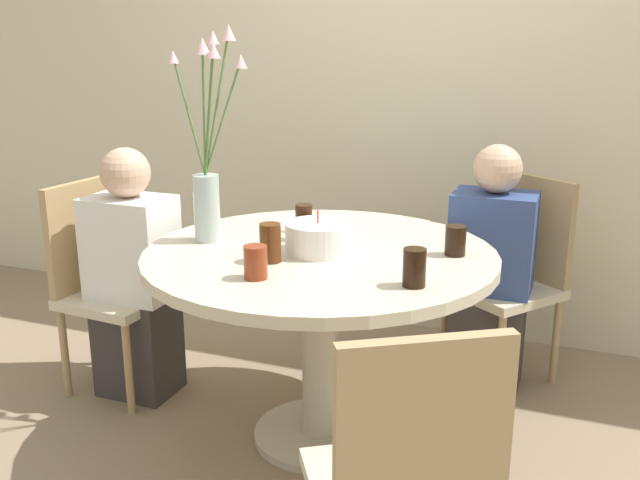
% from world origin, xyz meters
% --- Properties ---
extents(ground_plane, '(16.00, 16.00, 0.00)m').
position_xyz_m(ground_plane, '(0.00, 0.00, 0.00)').
color(ground_plane, '#89755B').
extents(wall_back, '(8.00, 0.05, 2.60)m').
position_xyz_m(wall_back, '(0.00, 1.23, 1.30)').
color(wall_back, beige).
rests_on(wall_back, ground_plane).
extents(dining_table, '(1.25, 1.25, 0.74)m').
position_xyz_m(dining_table, '(0.00, 0.00, 0.61)').
color(dining_table, beige).
rests_on(dining_table, ground_plane).
extents(chair_far_back, '(0.56, 0.56, 0.89)m').
position_xyz_m(chair_far_back, '(0.60, 0.82, 0.50)').
color(chair_far_back, beige).
rests_on(chair_far_back, ground_plane).
extents(chair_right_flank, '(0.43, 0.43, 0.89)m').
position_xyz_m(chair_right_flank, '(-1.01, 0.08, 0.50)').
color(chair_right_flank, beige).
rests_on(chair_right_flank, ground_plane).
extents(chair_left_flank, '(0.55, 0.55, 0.89)m').
position_xyz_m(chair_left_flank, '(0.55, -0.86, 0.50)').
color(chair_left_flank, beige).
rests_on(chair_left_flank, ground_plane).
extents(birthday_cake, '(0.23, 0.23, 0.15)m').
position_xyz_m(birthday_cake, '(-0.00, -0.02, 0.80)').
color(birthday_cake, white).
rests_on(birthday_cake, dining_table).
extents(flower_vase, '(0.28, 0.21, 0.77)m').
position_xyz_m(flower_vase, '(-0.43, -0.02, 1.02)').
color(flower_vase, '#B2C6C1').
rests_on(flower_vase, dining_table).
extents(side_plate, '(0.22, 0.22, 0.01)m').
position_xyz_m(side_plate, '(-0.21, 0.29, 0.75)').
color(side_plate, silver).
rests_on(side_plate, dining_table).
extents(drink_glass_0, '(0.07, 0.07, 0.11)m').
position_xyz_m(drink_glass_0, '(-0.08, -0.35, 0.79)').
color(drink_glass_0, maroon).
rests_on(drink_glass_0, dining_table).
extents(drink_glass_1, '(0.07, 0.07, 0.12)m').
position_xyz_m(drink_glass_1, '(0.40, -0.24, 0.80)').
color(drink_glass_1, black).
rests_on(drink_glass_1, dining_table).
extents(drink_glass_2, '(0.07, 0.07, 0.13)m').
position_xyz_m(drink_glass_2, '(-0.11, -0.18, 0.81)').
color(drink_glass_2, '#51280F').
rests_on(drink_glass_2, dining_table).
extents(drink_glass_3, '(0.06, 0.06, 0.13)m').
position_xyz_m(drink_glass_3, '(-0.11, 0.11, 0.81)').
color(drink_glass_3, '#33190C').
rests_on(drink_glass_3, dining_table).
extents(drink_glass_4, '(0.07, 0.07, 0.10)m').
position_xyz_m(drink_glass_4, '(0.45, 0.12, 0.79)').
color(drink_glass_4, black).
rests_on(drink_glass_4, dining_table).
extents(person_woman, '(0.34, 0.24, 1.05)m').
position_xyz_m(person_woman, '(0.51, 0.69, 0.49)').
color(person_woman, '#383333').
rests_on(person_woman, ground_plane).
extents(person_boy, '(0.34, 0.24, 1.05)m').
position_xyz_m(person_boy, '(-0.86, 0.07, 0.49)').
color(person_boy, '#383333').
rests_on(person_boy, ground_plane).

